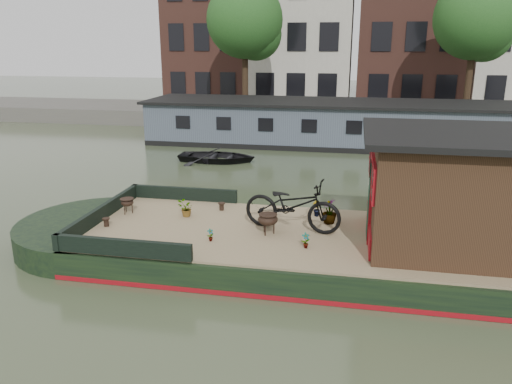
% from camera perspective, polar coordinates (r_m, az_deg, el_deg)
% --- Properties ---
extents(ground, '(120.00, 120.00, 0.00)m').
position_cam_1_polar(ground, '(11.57, 10.34, -8.05)').
color(ground, '#313E27').
rests_on(ground, ground).
extents(houseboat_hull, '(14.01, 4.02, 0.60)m').
position_cam_1_polar(houseboat_hull, '(11.53, 3.75, -6.40)').
color(houseboat_hull, black).
rests_on(houseboat_hull, ground).
extents(houseboat_deck, '(11.80, 3.80, 0.05)m').
position_cam_1_polar(houseboat_deck, '(11.32, 10.50, -5.18)').
color(houseboat_deck, '#8D7657').
rests_on(houseboat_deck, houseboat_hull).
extents(bow_bulwark, '(3.00, 4.00, 0.35)m').
position_cam_1_polar(bow_bulwark, '(12.33, -13.69, -2.56)').
color(bow_bulwark, black).
rests_on(bow_bulwark, houseboat_deck).
extents(cabin, '(4.00, 3.50, 2.42)m').
position_cam_1_polar(cabin, '(11.15, 22.14, 0.30)').
color(cabin, black).
rests_on(cabin, houseboat_deck).
extents(bicycle, '(2.36, 1.16, 1.19)m').
position_cam_1_polar(bicycle, '(11.38, 4.19, -1.50)').
color(bicycle, black).
rests_on(bicycle, houseboat_deck).
extents(potted_plant_a, '(0.21, 0.19, 0.34)m').
position_cam_1_polar(potted_plant_a, '(10.53, 5.70, -5.54)').
color(potted_plant_a, '#A3662E').
rests_on(potted_plant_a, houseboat_deck).
extents(potted_plant_b, '(0.26, 0.25, 0.37)m').
position_cam_1_polar(potted_plant_b, '(12.48, 6.91, -1.92)').
color(potted_plant_b, brown).
rests_on(potted_plant_b, houseboat_deck).
extents(potted_plant_c, '(0.50, 0.49, 0.42)m').
position_cam_1_polar(potted_plant_c, '(12.45, -8.04, -1.89)').
color(potted_plant_c, brown).
rests_on(potted_plant_c, houseboat_deck).
extents(potted_plant_d, '(0.36, 0.36, 0.61)m').
position_cam_1_polar(potted_plant_d, '(11.98, 8.40, -2.18)').
color(potted_plant_d, '#9B5D2A').
rests_on(potted_plant_d, houseboat_deck).
extents(potted_plant_e, '(0.18, 0.18, 0.29)m').
position_cam_1_polar(potted_plant_e, '(10.89, -5.23, -4.91)').
color(potted_plant_e, '#9E3F2E').
rests_on(potted_plant_e, houseboat_deck).
extents(brazier_front, '(0.45, 0.45, 0.47)m').
position_cam_1_polar(brazier_front, '(11.22, 1.37, -3.67)').
color(brazier_front, black).
rests_on(brazier_front, houseboat_deck).
extents(brazier_rear, '(0.43, 0.43, 0.39)m').
position_cam_1_polar(brazier_rear, '(12.98, -14.48, -1.55)').
color(brazier_rear, black).
rests_on(brazier_rear, houseboat_deck).
extents(bollard_port, '(0.17, 0.17, 0.20)m').
position_cam_1_polar(bollard_port, '(12.87, -3.95, -1.66)').
color(bollard_port, black).
rests_on(bollard_port, houseboat_deck).
extents(bollard_stbd, '(0.18, 0.18, 0.20)m').
position_cam_1_polar(bollard_stbd, '(12.24, -16.74, -3.32)').
color(bollard_stbd, black).
rests_on(bollard_stbd, houseboat_deck).
extents(dinghy, '(3.27, 2.35, 0.67)m').
position_cam_1_polar(dinghy, '(21.10, -4.46, 4.41)').
color(dinghy, black).
rests_on(dinghy, ground).
extents(far_houseboat, '(20.40, 4.40, 2.11)m').
position_cam_1_polar(far_houseboat, '(24.83, 11.16, 7.47)').
color(far_houseboat, '#45505C').
rests_on(far_houseboat, ground).
extents(quay, '(60.00, 6.00, 0.90)m').
position_cam_1_polar(quay, '(31.34, 11.20, 8.35)').
color(quay, '#47443F').
rests_on(quay, ground).
extents(tree_left, '(4.40, 4.40, 7.40)m').
position_cam_1_polar(tree_left, '(30.30, -0.98, 18.71)').
color(tree_left, '#332316').
rests_on(tree_left, quay).
extents(tree_right, '(4.40, 4.40, 7.40)m').
position_cam_1_polar(tree_right, '(30.27, 24.05, 17.36)').
color(tree_right, '#332316').
rests_on(tree_right, quay).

